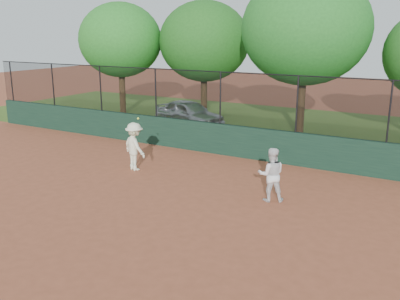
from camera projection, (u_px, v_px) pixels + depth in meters
The scene contains 10 objects.
ground at pixel (135, 206), 12.19m from camera, with size 80.00×80.00×0.00m, color #9E4F33.
back_wall at pixel (231, 140), 17.06m from camera, with size 26.00×0.20×1.20m, color #183525.
grass_strip at pixel (284, 128), 22.23m from camera, with size 36.00×12.00×0.01m, color #35541A.
parked_car at pixel (189, 113), 22.30m from camera, with size 1.59×3.94×1.34m, color #B1B5BB.
player_second at pixel (271, 175), 12.42m from camera, with size 0.75×0.58×1.54m, color white.
player_main at pixel (135, 146), 15.24m from camera, with size 1.22×0.95×1.92m.
fence_assembly at pixel (232, 98), 16.65m from camera, with size 26.00×0.06×2.00m.
tree_0 at pixel (120, 40), 24.84m from camera, with size 4.77×4.34×6.25m.
tree_1 at pixel (204, 42), 23.95m from camera, with size 4.98×4.53×6.29m.
tree_2 at pixel (305, 29), 19.45m from camera, with size 5.71×5.19×7.23m.
Camera 1 is at (7.24, -8.96, 4.62)m, focal length 40.00 mm.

